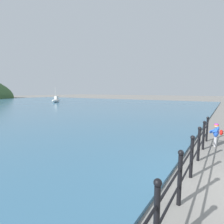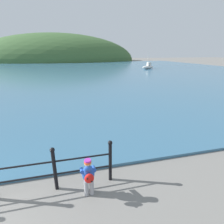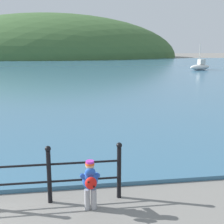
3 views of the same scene
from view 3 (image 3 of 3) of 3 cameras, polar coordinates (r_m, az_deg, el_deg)
name	(u,v)px [view 3 (image 3 of 3)]	position (r m, az deg, el deg)	size (l,w,h in m)	color
water	(36,72)	(36.72, -13.72, 7.14)	(80.00, 60.00, 0.10)	#386684
far_hillside	(51,58)	(75.81, -11.17, 9.73)	(60.10, 33.06, 20.20)	#3D6033
child_in_coat	(90,181)	(6.10, -4.01, -12.45)	(0.38, 0.53, 1.00)	#99999E
boat_blue_hull	(200,66)	(39.12, 15.80, 8.02)	(3.21, 2.10, 3.16)	silver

